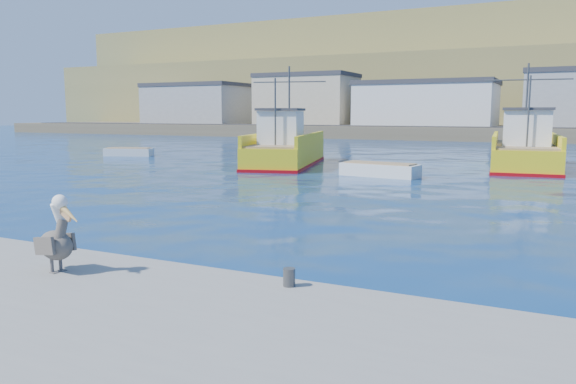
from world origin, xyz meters
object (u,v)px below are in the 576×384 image
(skiff_left, at_px, (129,153))
(skiff_mid, at_px, (380,171))
(trawler_yellow_b, at_px, (524,152))
(pelican, at_px, (57,239))
(trawler_yellow_a, at_px, (285,150))

(skiff_left, bearing_deg, skiff_mid, -13.82)
(trawler_yellow_b, height_order, pelican, trawler_yellow_b)
(trawler_yellow_b, xyz_separation_m, pelican, (-6.00, -29.81, 0.10))
(skiff_left, distance_m, pelican, 35.13)
(trawler_yellow_b, height_order, skiff_mid, trawler_yellow_b)
(trawler_yellow_a, xyz_separation_m, skiff_left, (-14.48, 1.76, -0.74))
(trawler_yellow_b, bearing_deg, skiff_mid, -129.00)
(trawler_yellow_a, height_order, pelican, trawler_yellow_a)
(skiff_mid, bearing_deg, trawler_yellow_a, 153.83)
(trawler_yellow_a, bearing_deg, trawler_yellow_b, 17.98)
(trawler_yellow_a, relative_size, skiff_mid, 2.57)
(trawler_yellow_a, distance_m, pelican, 26.50)
(trawler_yellow_a, xyz_separation_m, pelican, (7.92, -25.29, 0.10))
(trawler_yellow_b, bearing_deg, trawler_yellow_a, -162.02)
(trawler_yellow_b, bearing_deg, pelican, -101.38)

